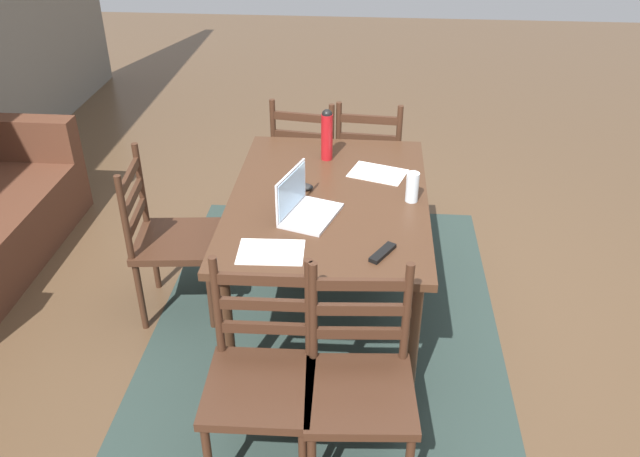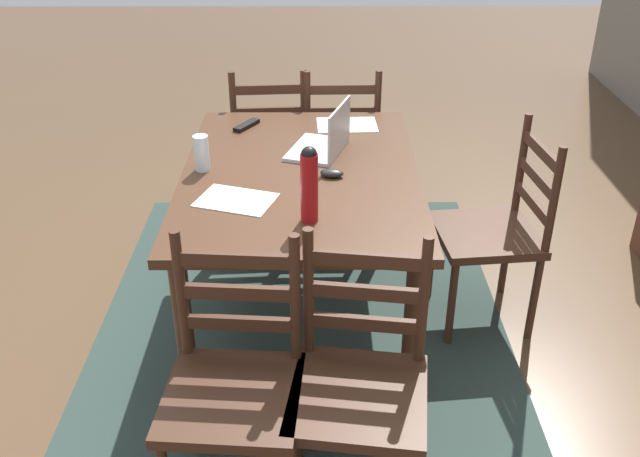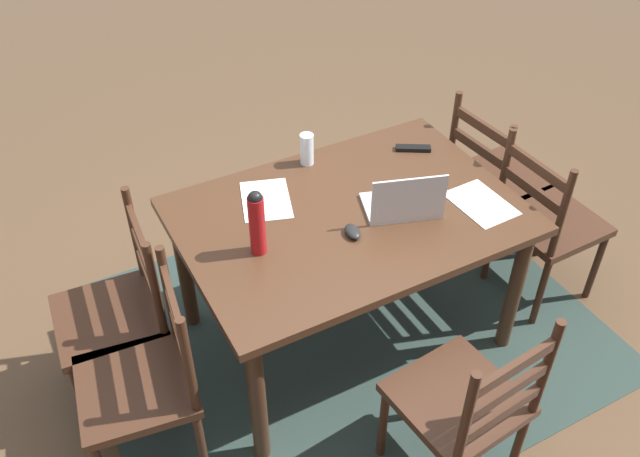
{
  "view_description": "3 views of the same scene",
  "coord_description": "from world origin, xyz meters",
  "px_view_note": "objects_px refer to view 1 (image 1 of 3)",
  "views": [
    {
      "loc": [
        -2.95,
        -0.2,
        2.38
      ],
      "look_at": [
        -0.13,
        0.03,
        0.65
      ],
      "focal_mm": 36.64,
      "sensor_mm": 36.0,
      "label": 1
    },
    {
      "loc": [
        2.79,
        0.07,
        2.04
      ],
      "look_at": [
        -0.0,
        0.08,
        0.48
      ],
      "focal_mm": 39.8,
      "sensor_mm": 36.0,
      "label": 2
    },
    {
      "loc": [
        1.2,
        1.98,
        2.62
      ],
      "look_at": [
        0.1,
        -0.08,
        0.66
      ],
      "focal_mm": 38.38,
      "sensor_mm": 36.0,
      "label": 3
    }
  ],
  "objects_px": {
    "chair_right_far": "(308,163)",
    "chair_left_near": "(360,385)",
    "dining_table": "(329,212)",
    "chair_right_near": "(369,165)",
    "water_bottle": "(327,134)",
    "drinking_glass": "(412,187)",
    "tv_remote": "(383,253)",
    "computer_mouse": "(304,187)",
    "laptop": "(302,205)",
    "chair_left_far": "(261,379)",
    "chair_far_head": "(169,239)"
  },
  "relations": [
    {
      "from": "chair_left_far",
      "to": "drinking_glass",
      "type": "height_order",
      "value": "chair_left_far"
    },
    {
      "from": "chair_right_near",
      "to": "drinking_glass",
      "type": "bearing_deg",
      "value": -167.86
    },
    {
      "from": "chair_left_near",
      "to": "drinking_glass",
      "type": "distance_m",
      "value": 1.1
    },
    {
      "from": "drinking_glass",
      "to": "dining_table",
      "type": "bearing_deg",
      "value": 88.32
    },
    {
      "from": "computer_mouse",
      "to": "chair_far_head",
      "type": "bearing_deg",
      "value": 102.91
    },
    {
      "from": "chair_left_near",
      "to": "tv_remote",
      "type": "bearing_deg",
      "value": -8.76
    },
    {
      "from": "dining_table",
      "to": "water_bottle",
      "type": "distance_m",
      "value": 0.51
    },
    {
      "from": "tv_remote",
      "to": "chair_right_near",
      "type": "bearing_deg",
      "value": -56.58
    },
    {
      "from": "chair_right_far",
      "to": "laptop",
      "type": "distance_m",
      "value": 1.28
    },
    {
      "from": "laptop",
      "to": "chair_right_near",
      "type": "bearing_deg",
      "value": -14.42
    },
    {
      "from": "dining_table",
      "to": "tv_remote",
      "type": "height_order",
      "value": "tv_remote"
    },
    {
      "from": "laptop",
      "to": "drinking_glass",
      "type": "distance_m",
      "value": 0.57
    },
    {
      "from": "chair_right_far",
      "to": "water_bottle",
      "type": "xyz_separation_m",
      "value": [
        -0.57,
        -0.17,
        0.46
      ]
    },
    {
      "from": "computer_mouse",
      "to": "tv_remote",
      "type": "relative_size",
      "value": 0.59
    },
    {
      "from": "laptop",
      "to": "drinking_glass",
      "type": "relative_size",
      "value": 2.38
    },
    {
      "from": "tv_remote",
      "to": "chair_left_near",
      "type": "bearing_deg",
      "value": 111.79
    },
    {
      "from": "dining_table",
      "to": "chair_left_near",
      "type": "relative_size",
      "value": 1.54
    },
    {
      "from": "laptop",
      "to": "water_bottle",
      "type": "height_order",
      "value": "water_bottle"
    },
    {
      "from": "chair_left_far",
      "to": "tv_remote",
      "type": "bearing_deg",
      "value": -43.97
    },
    {
      "from": "chair_left_near",
      "to": "computer_mouse",
      "type": "distance_m",
      "value": 1.18
    },
    {
      "from": "tv_remote",
      "to": "chair_far_head",
      "type": "bearing_deg",
      "value": 6.48
    },
    {
      "from": "dining_table",
      "to": "chair_left_near",
      "type": "distance_m",
      "value": 1.06
    },
    {
      "from": "dining_table",
      "to": "computer_mouse",
      "type": "xyz_separation_m",
      "value": [
        0.06,
        0.13,
        0.11
      ]
    },
    {
      "from": "chair_right_far",
      "to": "chair_far_head",
      "type": "distance_m",
      "value": 1.23
    },
    {
      "from": "drinking_glass",
      "to": "chair_far_head",
      "type": "bearing_deg",
      "value": 89.64
    },
    {
      "from": "chair_left_near",
      "to": "chair_right_near",
      "type": "bearing_deg",
      "value": 0.0
    },
    {
      "from": "chair_far_head",
      "to": "chair_right_near",
      "type": "distance_m",
      "value": 1.49
    },
    {
      "from": "drinking_glass",
      "to": "tv_remote",
      "type": "distance_m",
      "value": 0.53
    },
    {
      "from": "chair_far_head",
      "to": "chair_right_far",
      "type": "bearing_deg",
      "value": -33.17
    },
    {
      "from": "water_bottle",
      "to": "chair_right_far",
      "type": "bearing_deg",
      "value": 16.11
    },
    {
      "from": "chair_left_near",
      "to": "water_bottle",
      "type": "relative_size",
      "value": 3.18
    },
    {
      "from": "chair_far_head",
      "to": "chair_left_far",
      "type": "relative_size",
      "value": 1.0
    },
    {
      "from": "chair_far_head",
      "to": "water_bottle",
      "type": "relative_size",
      "value": 3.18
    },
    {
      "from": "chair_right_near",
      "to": "laptop",
      "type": "height_order",
      "value": "laptop"
    },
    {
      "from": "drinking_glass",
      "to": "chair_right_near",
      "type": "bearing_deg",
      "value": 12.14
    },
    {
      "from": "drinking_glass",
      "to": "chair_right_far",
      "type": "bearing_deg",
      "value": 31.44
    },
    {
      "from": "laptop",
      "to": "computer_mouse",
      "type": "xyz_separation_m",
      "value": [
        0.26,
        0.02,
        -0.04
      ]
    },
    {
      "from": "chair_right_far",
      "to": "chair_far_head",
      "type": "height_order",
      "value": "same"
    },
    {
      "from": "chair_right_near",
      "to": "chair_left_near",
      "type": "bearing_deg",
      "value": -180.0
    },
    {
      "from": "water_bottle",
      "to": "drinking_glass",
      "type": "distance_m",
      "value": 0.66
    },
    {
      "from": "chair_right_near",
      "to": "water_bottle",
      "type": "relative_size",
      "value": 3.18
    },
    {
      "from": "chair_right_near",
      "to": "chair_left_near",
      "type": "relative_size",
      "value": 1.0
    },
    {
      "from": "dining_table",
      "to": "laptop",
      "type": "distance_m",
      "value": 0.28
    },
    {
      "from": "chair_right_far",
      "to": "chair_left_near",
      "type": "relative_size",
      "value": 1.0
    },
    {
      "from": "dining_table",
      "to": "laptop",
      "type": "xyz_separation_m",
      "value": [
        -0.2,
        0.11,
        0.15
      ]
    },
    {
      "from": "chair_right_far",
      "to": "chair_right_near",
      "type": "relative_size",
      "value": 1.0
    },
    {
      "from": "chair_right_near",
      "to": "water_bottle",
      "type": "xyz_separation_m",
      "value": [
        -0.57,
        0.24,
        0.46
      ]
    },
    {
      "from": "chair_left_far",
      "to": "water_bottle",
      "type": "bearing_deg",
      "value": -6.27
    },
    {
      "from": "drinking_glass",
      "to": "computer_mouse",
      "type": "xyz_separation_m",
      "value": [
        0.07,
        0.56,
        -0.06
      ]
    },
    {
      "from": "water_bottle",
      "to": "chair_left_far",
      "type": "bearing_deg",
      "value": 173.73
    }
  ]
}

